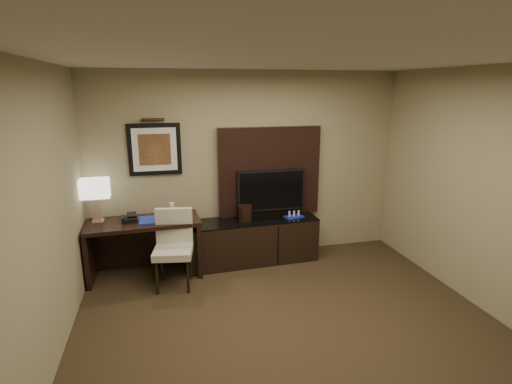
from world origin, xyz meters
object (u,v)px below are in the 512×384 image
object	(u,v)px
credenza	(253,241)
minibar_tray	(294,214)
table_lamp	(96,199)
desk_chair	(173,251)
ice_bucket	(245,213)
water_bottle	(172,210)
desk	(145,248)
desk_phone	(129,218)
tv	(271,190)

from	to	relation	value
credenza	minibar_tray	bearing A→B (deg)	-6.85
table_lamp	desk_chair	bearing A→B (deg)	-29.34
ice_bucket	minibar_tray	xyz separation A→B (m)	(0.71, -0.04, -0.06)
water_bottle	minibar_tray	distance (m)	1.73
desk	table_lamp	distance (m)	0.90
desk	credenza	distance (m)	1.50
desk	desk_chair	size ratio (longest dim) A/B	1.48
table_lamp	minibar_tray	distance (m)	2.69
desk_phone	minibar_tray	world-z (taller)	desk_phone
desk	ice_bucket	xyz separation A→B (m)	(1.38, 0.10, 0.36)
desk_phone	ice_bucket	bearing A→B (deg)	-3.27
ice_bucket	table_lamp	bearing A→B (deg)	179.71
table_lamp	desk_phone	bearing A→B (deg)	-14.44
table_lamp	water_bottle	distance (m)	0.97
desk_phone	minibar_tray	distance (m)	2.27
credenza	tv	world-z (taller)	tv
desk_chair	desk_phone	size ratio (longest dim) A/B	5.21
ice_bucket	desk_chair	bearing A→B (deg)	-153.77
table_lamp	tv	bearing A→B (deg)	3.20
ice_bucket	water_bottle	bearing A→B (deg)	-178.23
table_lamp	desk_phone	xyz separation A→B (m)	(0.39, -0.10, -0.26)
credenza	tv	distance (m)	0.78
desk	water_bottle	size ratio (longest dim) A/B	7.37
tv	water_bottle	xyz separation A→B (m)	(-1.42, -0.17, -0.15)
desk	minibar_tray	xyz separation A→B (m)	(2.10, 0.05, 0.30)
credenza	minibar_tray	world-z (taller)	minibar_tray
desk	table_lamp	world-z (taller)	table_lamp
table_lamp	water_bottle	size ratio (longest dim) A/B	3.12
water_bottle	table_lamp	bearing A→B (deg)	177.51
table_lamp	ice_bucket	size ratio (longest dim) A/B	2.85
tv	table_lamp	world-z (taller)	table_lamp
desk	desk_chair	xyz separation A→B (m)	(0.35, -0.41, 0.10)
water_bottle	ice_bucket	world-z (taller)	water_bottle
tv	water_bottle	distance (m)	1.44
desk_chair	credenza	bearing A→B (deg)	33.39
table_lamp	ice_bucket	xyz separation A→B (m)	(1.95, -0.01, -0.34)
tv	desk_phone	distance (m)	1.99
credenza	table_lamp	world-z (taller)	table_lamp
desk_chair	desk_phone	distance (m)	0.75
desk_phone	tv	bearing A→B (deg)	0.12
ice_bucket	credenza	bearing A→B (deg)	1.00
tv	desk_chair	world-z (taller)	tv
desk_phone	water_bottle	world-z (taller)	water_bottle
credenza	table_lamp	distance (m)	2.20
ice_bucket	desk_phone	bearing A→B (deg)	-176.62
tv	ice_bucket	world-z (taller)	tv
table_lamp	water_bottle	bearing A→B (deg)	-2.49
desk_chair	ice_bucket	size ratio (longest dim) A/B	4.53
tv	water_bottle	size ratio (longest dim) A/B	5.10
desk	tv	distance (m)	1.92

